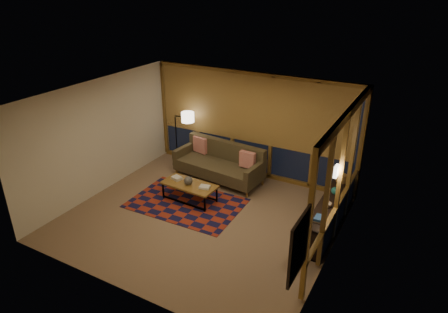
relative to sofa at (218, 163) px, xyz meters
The scene contains 21 objects.
floor 1.86m from the sofa, 71.96° to the right, with size 5.50×5.00×0.01m, color #8D755B.
ceiling 2.87m from the sofa, 71.96° to the right, with size 5.50×5.00×0.01m, color beige.
walls 2.01m from the sofa, 71.96° to the right, with size 5.51×5.01×2.70m.
window_wall_back 1.27m from the sofa, 52.00° to the left, with size 5.30×0.16×2.60m, color olive, non-canonical shape.
window_wall_right 3.54m from the sofa, 19.00° to the right, with size 0.16×3.70×2.60m, color olive, non-canonical shape.
wall_art 4.94m from the sofa, 47.48° to the right, with size 0.06×0.74×0.94m, color red, non-canonical shape.
wall_sconce 3.59m from the sofa, 21.70° to the right, with size 0.12×0.18×0.22m, color beige, non-canonical shape.
sofa is the anchor object (origin of this frame).
pillow_left 0.82m from the sofa, 155.95° to the left, with size 0.42×0.14×0.42m, color red, non-canonical shape.
pillow_right 0.80m from the sofa, ahead, with size 0.40×0.13×0.40m, color red, non-canonical shape.
area_rug 1.47m from the sofa, 92.73° to the right, with size 2.51×1.67×0.01m, color maroon.
coffee_table 1.26m from the sofa, 93.27° to the right, with size 1.28×0.59×0.43m, color olive, non-canonical shape.
book_stack_a 1.27m from the sofa, 110.90° to the right, with size 0.26×0.21×0.08m, color silver, non-canonical shape.
book_stack_b 1.28m from the sofa, 74.88° to the right, with size 0.26×0.21×0.05m, color silver, non-canonical shape.
ceramic_pot 1.26m from the sofa, 93.67° to the right, with size 0.20×0.20×0.20m, color black.
floor_lamp 1.49m from the sofa, behind, with size 0.52×0.34×1.55m, color black, non-canonical shape.
bookshelf 3.13m from the sofa, 13.20° to the right, with size 0.40×2.56×0.64m, color black, non-canonical shape.
basket 3.04m from the sofa, ahead, with size 0.23×0.23×0.17m, color #A57042.
teal_bowl 3.10m from the sofa, ahead, with size 0.16×0.16×0.16m, color #196261.
vase 3.23m from the sofa, 18.84° to the right, with size 0.17×0.17×0.18m, color tan.
shelf_book_stack 3.44m from the sofa, 27.39° to the right, with size 0.18×0.26×0.08m, color silver, non-canonical shape.
Camera 1 is at (3.95, -6.20, 4.78)m, focal length 32.00 mm.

